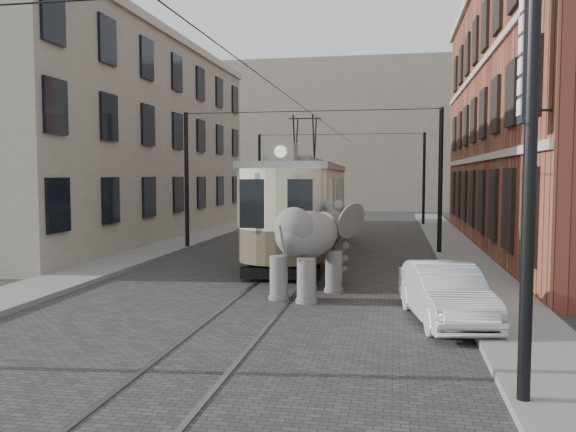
# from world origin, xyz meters

# --- Properties ---
(ground) EXTENTS (120.00, 120.00, 0.00)m
(ground) POSITION_xyz_m (0.00, 0.00, 0.00)
(ground) COLOR #3B3836
(tram_rails) EXTENTS (1.54, 80.00, 0.02)m
(tram_rails) POSITION_xyz_m (0.00, 0.00, 0.01)
(tram_rails) COLOR slate
(tram_rails) RESTS_ON ground
(sidewalk_right) EXTENTS (2.00, 60.00, 0.15)m
(sidewalk_right) POSITION_xyz_m (6.00, 0.00, 0.07)
(sidewalk_right) COLOR slate
(sidewalk_right) RESTS_ON ground
(sidewalk_left) EXTENTS (2.00, 60.00, 0.15)m
(sidewalk_left) POSITION_xyz_m (-6.50, 0.00, 0.07)
(sidewalk_left) COLOR slate
(sidewalk_left) RESTS_ON ground
(brick_building) EXTENTS (8.00, 26.00, 12.00)m
(brick_building) POSITION_xyz_m (11.00, 9.00, 6.00)
(brick_building) COLOR maroon
(brick_building) RESTS_ON ground
(stucco_building) EXTENTS (7.00, 24.00, 10.00)m
(stucco_building) POSITION_xyz_m (-11.00, 10.00, 5.00)
(stucco_building) COLOR gray
(stucco_building) RESTS_ON ground
(distant_block) EXTENTS (28.00, 10.00, 14.00)m
(distant_block) POSITION_xyz_m (0.00, 40.00, 7.00)
(distant_block) COLOR gray
(distant_block) RESTS_ON ground
(catenary) EXTENTS (11.00, 30.20, 6.00)m
(catenary) POSITION_xyz_m (-0.20, 5.00, 3.00)
(catenary) COLOR black
(catenary) RESTS_ON ground
(tram) EXTENTS (3.62, 14.48, 5.70)m
(tram) POSITION_xyz_m (-0.34, 5.93, 2.85)
(tram) COLOR beige
(tram) RESTS_ON ground
(elephant) EXTENTS (3.60, 4.73, 2.57)m
(elephant) POSITION_xyz_m (1.07, -2.84, 1.29)
(elephant) COLOR #63615C
(elephant) RESTS_ON ground
(parked_car) EXTENTS (2.10, 4.15, 1.31)m
(parked_car) POSITION_xyz_m (4.53, -5.16, 0.65)
(parked_car) COLOR silver
(parked_car) RESTS_ON ground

